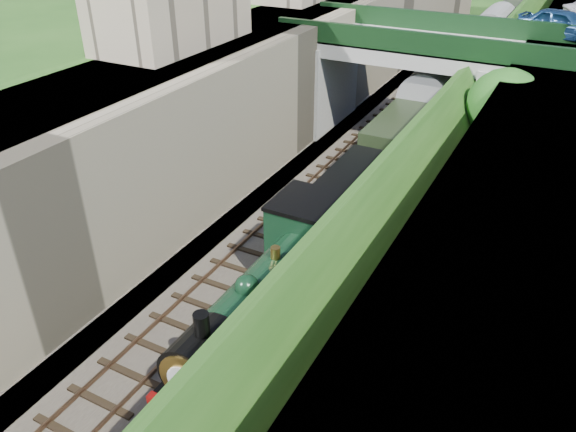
{
  "coord_description": "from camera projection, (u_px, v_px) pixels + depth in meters",
  "views": [
    {
      "loc": [
        8.57,
        -8.39,
        13.77
      ],
      "look_at": [
        0.0,
        7.92,
        2.9
      ],
      "focal_mm": 35.0,
      "sensor_mm": 36.0,
      "label": 1
    }
  ],
  "objects": [
    {
      "name": "ground",
      "position": [
        165.0,
        418.0,
        16.83
      ],
      "size": [
        160.0,
        160.0,
        0.0
      ],
      "primitive_type": "plane",
      "color": "#1E4714",
      "rests_on": "ground"
    },
    {
      "name": "trackbed",
      "position": [
        386.0,
        163.0,
        32.03
      ],
      "size": [
        10.0,
        90.0,
        0.2
      ],
      "primitive_type": "cube",
      "color": "#473F38",
      "rests_on": "ground"
    },
    {
      "name": "retaining_wall",
      "position": [
        301.0,
        91.0,
        32.5
      ],
      "size": [
        1.0,
        90.0,
        7.0
      ],
      "primitive_type": "cube",
      "color": "#756B56",
      "rests_on": "ground"
    },
    {
      "name": "street_plateau_left",
      "position": [
        249.0,
        83.0,
        33.9
      ],
      "size": [
        6.0,
        90.0,
        7.0
      ],
      "primitive_type": "cube",
      "color": "#262628",
      "rests_on": "ground"
    },
    {
      "name": "embankment_slope",
      "position": [
        482.0,
        140.0,
        28.22
      ],
      "size": [
        4.29,
        90.0,
        6.36
      ],
      "color": "#1E4714",
      "rests_on": "ground"
    },
    {
      "name": "track_left",
      "position": [
        354.0,
        154.0,
        32.75
      ],
      "size": [
        2.5,
        90.0,
        0.2
      ],
      "color": "black",
      "rests_on": "trackbed"
    },
    {
      "name": "track_right",
      "position": [
        407.0,
        165.0,
        31.47
      ],
      "size": [
        2.5,
        90.0,
        0.2
      ],
      "color": "black",
      "rests_on": "trackbed"
    },
    {
      "name": "road_bridge",
      "position": [
        430.0,
        79.0,
        32.68
      ],
      "size": [
        16.0,
        6.4,
        7.25
      ],
      "color": "gray",
      "rests_on": "ground"
    },
    {
      "name": "building_near",
      "position": [
        171.0,
        2.0,
        26.73
      ],
      "size": [
        4.0,
        8.0,
        4.0
      ],
      "primitive_type": "cube",
      "color": "gray",
      "rests_on": "street_plateau_left"
    },
    {
      "name": "tree",
      "position": [
        507.0,
        109.0,
        26.55
      ],
      "size": [
        3.6,
        3.8,
        6.6
      ],
      "color": "black",
      "rests_on": "ground"
    },
    {
      "name": "car_blue",
      "position": [
        562.0,
        24.0,
        31.49
      ],
      "size": [
        5.11,
        3.01,
        1.63
      ],
      "primitive_type": "imported",
      "rotation": [
        0.0,
        0.0,
        1.33
      ],
      "color": "navy",
      "rests_on": "street_plateau_right"
    },
    {
      "name": "locomotive",
      "position": [
        274.0,
        294.0,
        18.89
      ],
      "size": [
        3.1,
        10.22,
        3.83
      ],
      "color": "black",
      "rests_on": "trackbed"
    },
    {
      "name": "tender",
      "position": [
        355.0,
        206.0,
        24.64
      ],
      "size": [
        2.7,
        6.0,
        3.05
      ],
      "color": "black",
      "rests_on": "trackbed"
    },
    {
      "name": "coach_front",
      "position": [
        433.0,
        110.0,
        34.03
      ],
      "size": [
        2.9,
        18.0,
        3.7
      ],
      "color": "black",
      "rests_on": "trackbed"
    },
    {
      "name": "coach_middle",
      "position": [
        491.0,
        43.0,
        48.37
      ],
      "size": [
        2.9,
        18.0,
        3.7
      ],
      "color": "black",
      "rests_on": "trackbed"
    },
    {
      "name": "coach_rear",
      "position": [
        523.0,
        7.0,
        62.7
      ],
      "size": [
        2.9,
        18.0,
        3.7
      ],
      "color": "black",
      "rests_on": "trackbed"
    }
  ]
}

